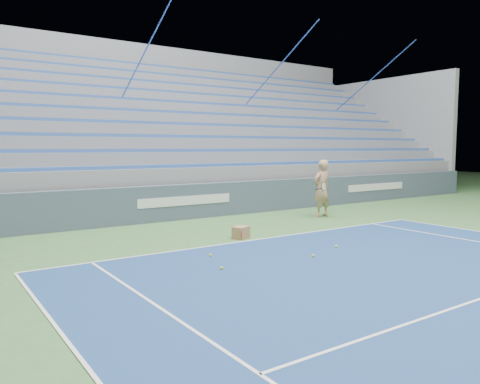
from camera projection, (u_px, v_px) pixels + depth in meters
The scene contains 8 objects.
sponsor_barrier at pixel (184, 202), 14.69m from camera, with size 30.00×0.32×1.10m.
bleachers at pixel (118, 145), 19.21m from camera, with size 31.00×9.15×7.30m.
tennis_player at pixel (322, 188), 15.14m from camera, with size 0.96×0.86×1.85m.
ball_box at pixel (241, 232), 11.60m from camera, with size 0.49×0.45×0.30m.
tennis_ball_0 at pixel (336, 246), 10.51m from camera, with size 0.07×0.07×0.07m, color #C1EB30.
tennis_ball_1 at pixel (313, 256), 9.61m from camera, with size 0.07×0.07×0.07m, color #C1EB30.
tennis_ball_2 at pixel (210, 255), 9.65m from camera, with size 0.07×0.07×0.07m, color #C1EB30.
tennis_ball_3 at pixel (222, 268), 8.63m from camera, with size 0.07×0.07×0.07m, color #C1EB30.
Camera 1 is at (-6.79, 2.85, 2.26)m, focal length 35.00 mm.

